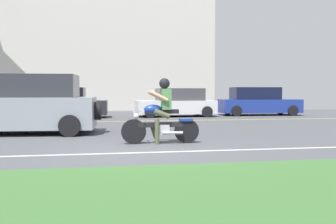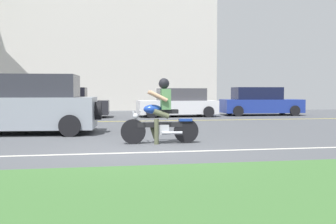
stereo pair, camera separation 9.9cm
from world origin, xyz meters
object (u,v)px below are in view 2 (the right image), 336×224
object	(u,v)px
motorcyclist	(161,116)
parked_car_2	(178,103)
parked_car_1	(65,104)
suv_nearby	(21,105)
parked_car_3	(260,102)

from	to	relation	value
motorcyclist	parked_car_2	world-z (taller)	motorcyclist
parked_car_1	parked_car_2	xyz separation A→B (m)	(5.74, -0.13, -0.02)
suv_nearby	parked_car_2	size ratio (longest dim) A/B	1.21
motorcyclist	suv_nearby	world-z (taller)	suv_nearby
parked_car_2	parked_car_3	bearing A→B (deg)	3.83
suv_nearby	parked_car_3	distance (m)	13.76
suv_nearby	parked_car_1	world-z (taller)	suv_nearby
parked_car_1	parked_car_2	bearing A→B (deg)	-1.31
suv_nearby	parked_car_3	bearing A→B (deg)	35.21
parked_car_1	parked_car_3	bearing A→B (deg)	1.00
parked_car_1	suv_nearby	bearing A→B (deg)	-96.18
parked_car_1	motorcyclist	bearing A→B (deg)	-74.43
motorcyclist	parked_car_2	size ratio (longest dim) A/B	0.49
parked_car_2	parked_car_3	world-z (taller)	parked_car_3
motorcyclist	parked_car_1	size ratio (longest dim) A/B	0.46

